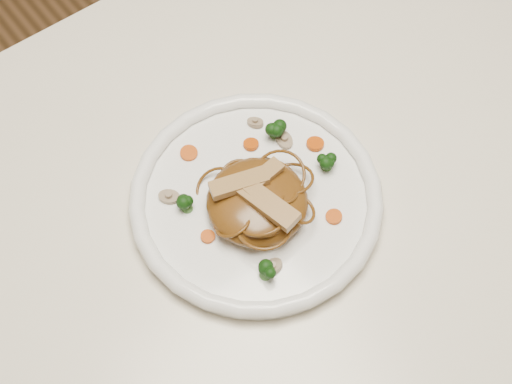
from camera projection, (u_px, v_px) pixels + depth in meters
ground at (264, 352)px, 1.49m from camera, size 4.00×4.00×0.00m
table at (269, 218)px, 0.92m from camera, size 1.20×0.80×0.75m
plate at (256, 201)px, 0.81m from camera, size 0.39×0.39×0.02m
noodle_mound at (257, 201)px, 0.78m from camera, size 0.15×0.15×0.04m
chicken_a at (262, 177)px, 0.77m from camera, size 0.06×0.03×0.01m
chicken_b at (239, 183)px, 0.77m from camera, size 0.07×0.04×0.01m
chicken_c at (268, 204)px, 0.75m from camera, size 0.04×0.08×0.01m
broccoli_0 at (275, 128)px, 0.84m from camera, size 0.03×0.03×0.03m
broccoli_1 at (186, 204)px, 0.79m from camera, size 0.02×0.02×0.03m
broccoli_2 at (266, 271)px, 0.74m from camera, size 0.03×0.03×0.03m
broccoli_3 at (327, 160)px, 0.81m from camera, size 0.03×0.03×0.03m
carrot_0 at (251, 144)px, 0.84m from camera, size 0.02×0.02×0.00m
carrot_1 at (208, 237)px, 0.78m from camera, size 0.02×0.02×0.00m
carrot_2 at (315, 144)px, 0.84m from camera, size 0.02×0.02×0.00m
carrot_3 at (189, 153)px, 0.83m from camera, size 0.02×0.02×0.00m
carrot_4 at (334, 217)px, 0.79m from camera, size 0.02×0.02×0.00m
mushroom_0 at (272, 267)px, 0.76m from camera, size 0.03×0.03×0.01m
mushroom_1 at (284, 140)px, 0.84m from camera, size 0.03×0.03×0.01m
mushroom_2 at (169, 197)px, 0.80m from camera, size 0.04×0.04×0.01m
mushroom_3 at (255, 123)px, 0.86m from camera, size 0.03×0.03×0.01m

